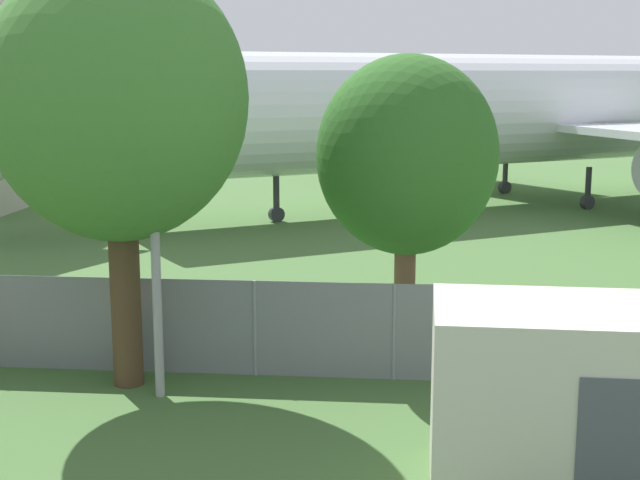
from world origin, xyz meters
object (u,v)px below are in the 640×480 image
object	(u,v)px
airplane	(524,110)
tree_behind_benches	(407,157)
tree_left_of_cabin	(117,100)
portable_cabin	(557,399)

from	to	relation	value
airplane	tree_behind_benches	size ratio (longest dim) A/B	6.80
tree_left_of_cabin	tree_behind_benches	distance (m)	5.42
portable_cabin	tree_behind_benches	bearing A→B (deg)	111.67
tree_left_of_cabin	portable_cabin	bearing A→B (deg)	-26.49
tree_behind_benches	airplane	bearing A→B (deg)	77.10
portable_cabin	tree_left_of_cabin	xyz separation A→B (m)	(-6.93, 3.45, 3.79)
tree_left_of_cabin	tree_behind_benches	world-z (taller)	tree_left_of_cabin
portable_cabin	tree_left_of_cabin	world-z (taller)	tree_left_of_cabin
tree_behind_benches	portable_cabin	bearing A→B (deg)	-69.72
portable_cabin	tree_behind_benches	distance (m)	6.41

